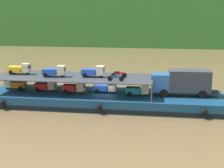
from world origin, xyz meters
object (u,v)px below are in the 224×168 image
(cargo_barge, at_px, (104,99))
(motorcycle_upper_port, at_px, (116,77))
(mini_truck_lower_mid, at_px, (74,87))
(motorcycle_upper_centre, at_px, (119,74))
(mini_truck_lower_bow, at_px, (138,90))
(mini_truck_lower_stern, at_px, (15,84))
(mini_truck_upper_mid, at_px, (54,71))
(mini_truck_lower_fore, at_px, (106,87))
(mini_truck_lower_aft, at_px, (46,86))
(covered_lorry, at_px, (183,82))
(mini_truck_upper_stern, at_px, (20,69))
(mini_truck_upper_fore, at_px, (93,71))

(cargo_barge, xyz_separation_m, motorcycle_upper_port, (1.64, -1.92, 3.18))
(mini_truck_lower_mid, bearing_deg, cargo_barge, 3.56)
(motorcycle_upper_centre, bearing_deg, mini_truck_lower_bow, -9.47)
(mini_truck_lower_stern, bearing_deg, mini_truck_upper_mid, -10.41)
(cargo_barge, bearing_deg, mini_truck_lower_stern, 177.61)
(mini_truck_lower_fore, distance_m, motorcycle_upper_port, 3.28)
(mini_truck_lower_bow, bearing_deg, mini_truck_lower_fore, 169.34)
(mini_truck_lower_stern, xyz_separation_m, motorcycle_upper_port, (13.34, -2.41, 1.74))
(mini_truck_lower_stern, relative_size, mini_truck_lower_mid, 0.99)
(mini_truck_lower_aft, xyz_separation_m, motorcycle_upper_centre, (9.23, -0.17, 1.74))
(mini_truck_lower_fore, relative_size, mini_truck_lower_bow, 1.00)
(motorcycle_upper_centre, bearing_deg, mini_truck_upper_mid, -175.81)
(covered_lorry, xyz_separation_m, mini_truck_upper_mid, (-15.37, -0.81, 1.00))
(motorcycle_upper_port, xyz_separation_m, motorcycle_upper_centre, (0.12, 1.94, 0.00))
(mini_truck_upper_stern, height_order, mini_truck_upper_fore, same)
(covered_lorry, relative_size, motorcycle_upper_port, 4.16)
(mini_truck_upper_fore, bearing_deg, mini_truck_lower_mid, -174.95)
(mini_truck_lower_bow, bearing_deg, mini_truck_upper_stern, 177.06)
(mini_truck_upper_mid, bearing_deg, mini_truck_lower_fore, 8.68)
(mini_truck_lower_fore, bearing_deg, mini_truck_lower_stern, 179.50)
(motorcycle_upper_port, bearing_deg, mini_truck_lower_bow, 32.13)
(mini_truck_lower_aft, distance_m, mini_truck_lower_bow, 11.59)
(mini_truck_upper_mid, bearing_deg, mini_truck_lower_stern, 169.59)
(mini_truck_lower_bow, relative_size, mini_truck_upper_fore, 1.01)
(motorcycle_upper_port, bearing_deg, mini_truck_lower_fore, 123.90)
(motorcycle_upper_port, bearing_deg, mini_truck_upper_stern, 169.51)
(motorcycle_upper_centre, bearing_deg, mini_truck_lower_aft, 178.93)
(mini_truck_lower_bow, bearing_deg, motorcycle_upper_port, -147.87)
(covered_lorry, relative_size, mini_truck_lower_fore, 2.85)
(cargo_barge, relative_size, mini_truck_lower_stern, 10.41)
(mini_truck_lower_fore, bearing_deg, mini_truck_lower_aft, -178.54)
(mini_truck_lower_stern, xyz_separation_m, mini_truck_lower_bow, (15.81, -0.86, 0.00))
(mini_truck_lower_aft, relative_size, motorcycle_upper_port, 1.46)
(mini_truck_upper_mid, bearing_deg, mini_truck_upper_fore, 6.41)
(mini_truck_lower_bow, bearing_deg, motorcycle_upper_centre, 170.53)
(cargo_barge, distance_m, motorcycle_upper_centre, 3.64)
(covered_lorry, height_order, mini_truck_lower_aft, covered_lorry)
(mini_truck_lower_stern, distance_m, mini_truck_upper_stern, 2.16)
(mini_truck_upper_mid, relative_size, mini_truck_upper_fore, 1.01)
(mini_truck_upper_stern, bearing_deg, mini_truck_lower_bow, -2.94)
(mini_truck_lower_bow, distance_m, motorcycle_upper_centre, 2.95)
(mini_truck_lower_bow, bearing_deg, mini_truck_lower_aft, 177.22)
(mini_truck_upper_mid, bearing_deg, mini_truck_lower_mid, 7.79)
(cargo_barge, height_order, covered_lorry, covered_lorry)
(mini_truck_upper_mid, xyz_separation_m, motorcycle_upper_centre, (7.81, 0.57, -0.26))
(mini_truck_upper_mid, bearing_deg, motorcycle_upper_port, -10.09)
(mini_truck_lower_mid, height_order, mini_truck_upper_stern, mini_truck_upper_stern)
(mini_truck_lower_fore, relative_size, motorcycle_upper_centre, 1.46)
(cargo_barge, height_order, mini_truck_lower_mid, mini_truck_lower_mid)
(mini_truck_upper_mid, bearing_deg, motorcycle_upper_centre, 4.19)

